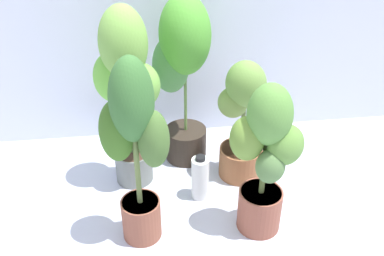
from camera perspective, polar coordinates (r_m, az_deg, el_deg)
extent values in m
plane|color=silver|center=(2.25, 0.47, -11.95)|extent=(8.00, 8.00, 0.00)
cylinder|color=brown|center=(2.13, -6.62, -11.62)|extent=(0.19, 0.19, 0.21)
cylinder|color=#462F1B|center=(2.06, -6.79, -9.68)|extent=(0.17, 0.17, 0.02)
cylinder|color=olive|center=(1.87, -7.40, -2.59)|extent=(0.02, 0.02, 0.61)
ellipsoid|color=#386A30|center=(1.75, -7.92, 3.62)|extent=(0.24, 0.25, 0.38)
ellipsoid|color=#3D6C22|center=(1.85, -9.81, -0.44)|extent=(0.16, 0.16, 0.29)
ellipsoid|color=#496D30|center=(1.83, -5.04, -1.50)|extent=(0.15, 0.16, 0.28)
cylinder|color=#30261D|center=(2.62, -0.81, -1.97)|extent=(0.24, 0.24, 0.19)
cylinder|color=#3D2B1B|center=(2.57, -0.83, -0.32)|extent=(0.22, 0.22, 0.02)
cylinder|color=#618441|center=(2.40, -0.89, 6.46)|extent=(0.02, 0.02, 0.66)
ellipsoid|color=#4FA033|center=(2.30, -0.94, 12.07)|extent=(0.31, 0.35, 0.43)
ellipsoid|color=#4E8C48|center=(2.38, -2.78, 8.25)|extent=(0.24, 0.22, 0.32)
cylinder|color=slate|center=(2.47, -7.58, -4.84)|extent=(0.21, 0.21, 0.18)
cylinder|color=#442E22|center=(2.42, -7.73, -3.25)|extent=(0.19, 0.19, 0.02)
cylinder|color=#597842|center=(2.23, -8.41, 4.40)|extent=(0.02, 0.02, 0.72)
ellipsoid|color=#79B14A|center=(2.11, -9.00, 10.92)|extent=(0.33, 0.33, 0.37)
ellipsoid|color=#6DC041|center=(2.22, -10.27, 6.55)|extent=(0.28, 0.28, 0.26)
ellipsoid|color=#74B149|center=(2.18, -6.68, 5.54)|extent=(0.20, 0.20, 0.23)
ellipsoid|color=#75AE4A|center=(2.21, -8.05, 2.11)|extent=(0.25, 0.25, 0.24)
cylinder|color=brown|center=(2.18, 8.80, -10.40)|extent=(0.21, 0.21, 0.22)
cylinder|color=#412C1E|center=(2.11, 9.03, -8.38)|extent=(0.19, 0.19, 0.02)
cylinder|color=olive|center=(1.96, 9.64, -2.87)|extent=(0.03, 0.03, 0.48)
ellipsoid|color=#5A923E|center=(1.86, 10.15, 1.73)|extent=(0.27, 0.27, 0.29)
ellipsoid|color=olive|center=(1.92, 7.24, -1.38)|extent=(0.21, 0.21, 0.21)
ellipsoid|color=#62943E|center=(1.94, 12.12, -2.17)|extent=(0.22, 0.21, 0.19)
ellipsoid|color=#577E44|center=(1.95, 10.21, -4.94)|extent=(0.15, 0.14, 0.17)
cylinder|color=#915834|center=(2.50, 6.32, -4.33)|extent=(0.24, 0.24, 0.18)
cylinder|color=#462B17|center=(2.45, 6.44, -2.81)|extent=(0.22, 0.22, 0.02)
cylinder|color=#5C713D|center=(2.32, 6.79, 1.93)|extent=(0.02, 0.02, 0.46)
ellipsoid|color=#6C9644|center=(2.24, 7.07, 5.75)|extent=(0.29, 0.29, 0.25)
ellipsoid|color=olive|center=(2.31, 5.36, 3.34)|extent=(0.22, 0.22, 0.17)
cylinder|color=white|center=(2.31, 1.07, -6.59)|extent=(0.09, 0.09, 0.24)
cylinder|color=black|center=(2.23, 1.11, -3.97)|extent=(0.05, 0.05, 0.02)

